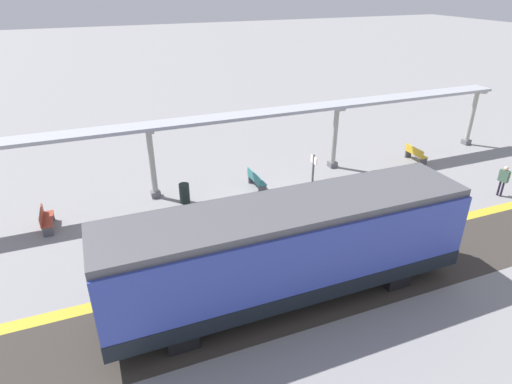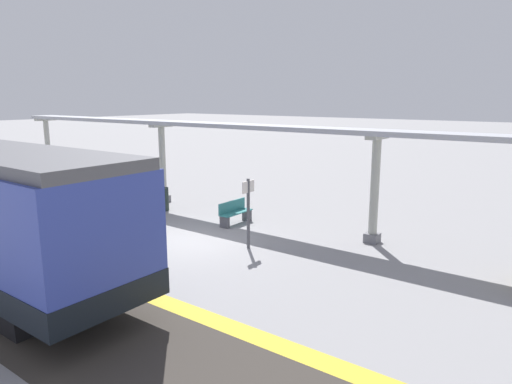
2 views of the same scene
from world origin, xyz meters
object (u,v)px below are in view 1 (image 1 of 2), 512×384
at_px(train_near_carriage, 289,251).
at_px(bench_far_end, 256,180).
at_px(canopy_pillar_nearest, 472,117).
at_px(trash_bin, 185,193).
at_px(platform_info_sign, 313,172).
at_px(canopy_pillar_third, 152,163).
at_px(bench_mid_platform, 46,219).
at_px(bench_near_end, 415,154).
at_px(canopy_pillar_second, 335,137).
at_px(passenger_waiting_near_edge, 504,178).

xyz_separation_m(train_near_carriage, bench_far_end, (8.04, -2.09, -1.38)).
xyz_separation_m(canopy_pillar_nearest, trash_bin, (-1.12, 18.53, -1.28)).
bearing_deg(platform_info_sign, canopy_pillar_third, 67.81).
distance_m(bench_mid_platform, bench_far_end, 9.68).
relative_size(bench_near_end, platform_info_sign, 0.69).
relative_size(canopy_pillar_second, bench_far_end, 2.30).
relative_size(canopy_pillar_nearest, bench_far_end, 2.30).
bearing_deg(passenger_waiting_near_edge, bench_near_end, 9.71).
distance_m(bench_far_end, trash_bin, 3.69).
xyz_separation_m(bench_near_end, passenger_waiting_near_edge, (-5.07, -0.87, 0.53)).
bearing_deg(bench_mid_platform, trash_bin, -88.65).
bearing_deg(train_near_carriage, platform_info_sign, -34.70).
bearing_deg(train_near_carriage, canopy_pillar_second, -38.37).
relative_size(bench_far_end, trash_bin, 1.57).
xyz_separation_m(canopy_pillar_third, platform_info_sign, (-2.86, -7.01, -0.43)).
bearing_deg(canopy_pillar_nearest, passenger_waiting_near_edge, 146.13).
distance_m(train_near_carriage, canopy_pillar_nearest, 19.15).
distance_m(train_near_carriage, canopy_pillar_third, 9.39).
height_order(canopy_pillar_third, platform_info_sign, canopy_pillar_third).
bearing_deg(canopy_pillar_nearest, platform_info_sign, 102.69).
height_order(canopy_pillar_third, trash_bin, canopy_pillar_third).
height_order(bench_near_end, bench_far_end, same).
distance_m(canopy_pillar_second, trash_bin, 8.86).
height_order(canopy_pillar_nearest, passenger_waiting_near_edge, canopy_pillar_nearest).
xyz_separation_m(canopy_pillar_second, bench_far_end, (-0.93, 5.01, -1.32)).
distance_m(train_near_carriage, bench_mid_platform, 10.90).
bearing_deg(canopy_pillar_third, train_near_carriage, -162.75).
relative_size(canopy_pillar_second, bench_mid_platform, 2.31).
xyz_separation_m(canopy_pillar_third, passenger_waiting_near_edge, (-6.14, -15.59, -0.79)).
height_order(trash_bin, passenger_waiting_near_edge, passenger_waiting_near_edge).
height_order(train_near_carriage, canopy_pillar_nearest, train_near_carriage).
height_order(canopy_pillar_second, bench_far_end, canopy_pillar_second).
xyz_separation_m(bench_mid_platform, platform_info_sign, (-1.60, -11.81, 0.89)).
distance_m(canopy_pillar_second, bench_far_end, 5.26).
bearing_deg(canopy_pillar_nearest, trash_bin, 93.46).
height_order(canopy_pillar_third, bench_far_end, canopy_pillar_third).
bearing_deg(train_near_carriage, bench_far_end, -14.55).
height_order(bench_far_end, platform_info_sign, platform_info_sign).
relative_size(bench_near_end, bench_mid_platform, 1.00).
relative_size(canopy_pillar_third, passenger_waiting_near_edge, 2.23).
height_order(canopy_pillar_second, bench_mid_platform, canopy_pillar_second).
relative_size(train_near_carriage, bench_far_end, 7.77).
xyz_separation_m(train_near_carriage, platform_info_sign, (6.10, -4.23, -0.50)).
bearing_deg(passenger_waiting_near_edge, train_near_carriage, 102.45).
distance_m(canopy_pillar_third, bench_near_end, 14.82).
relative_size(canopy_pillar_nearest, platform_info_sign, 1.58).
bearing_deg(bench_far_end, trash_bin, 92.99).
xyz_separation_m(canopy_pillar_third, bench_mid_platform, (-1.26, 4.80, -1.32)).
bearing_deg(bench_near_end, canopy_pillar_nearest, -77.94).
xyz_separation_m(platform_info_sign, passenger_waiting_near_edge, (-3.28, -8.58, -0.35)).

